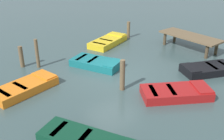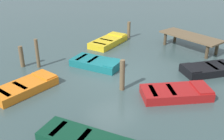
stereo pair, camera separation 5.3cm
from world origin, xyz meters
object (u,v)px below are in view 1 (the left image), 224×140
Objects in this scene: rowboat_teal at (96,63)px; rowboat_yellow at (108,41)px; rowboat_orange at (25,87)px; mooring_piling_mid_right at (37,53)px; rowboat_black at (208,69)px; dock_segment at (190,37)px; mooring_piling_center at (122,75)px; rowboat_red at (176,92)px; mooring_piling_far_left at (21,57)px; mooring_piling_mid_left at (128,30)px.

rowboat_yellow is at bearing 107.88° from rowboat_teal.
rowboat_orange is 2.84m from mooring_piling_mid_right.
rowboat_yellow is at bearing 99.86° from mooring_piling_mid_right.
rowboat_orange is at bearing -3.00° from rowboat_black.
dock_segment reaches higher than rowboat_black.
dock_segment is 3.77m from rowboat_black.
rowboat_black is 0.94× the size of rowboat_orange.
mooring_piling_center reaches higher than rowboat_orange.
rowboat_yellow is at bearing 106.54° from rowboat_red.
dock_segment is at bearing 71.85° from mooring_piling_mid_right.
rowboat_orange is 2.67× the size of mooring_piling_far_left.
mooring_piling_center reaches higher than dock_segment.
mooring_piling_mid_left is at bearing 95.67° from rowboat_teal.
mooring_piling_far_left is (-3.64, -9.97, -0.21)m from dock_segment.
rowboat_teal is 4.21m from mooring_piling_far_left.
mooring_piling_center is at bearing 157.40° from rowboat_red.
rowboat_orange and rowboat_teal have the same top height.
rowboat_black is at bearing 75.91° from mooring_piling_center.
rowboat_red is (4.50, 5.34, -0.00)m from rowboat_orange.
rowboat_yellow is 2.26× the size of mooring_piling_center.
rowboat_orange is 3.05m from mooring_piling_far_left.
rowboat_yellow is 5.59m from mooring_piling_mid_right.
mooring_piling_mid_left is (-3.17, 4.91, 0.39)m from rowboat_teal.
rowboat_red is 8.67m from mooring_piling_far_left.
mooring_piling_mid_left is 0.73× the size of mooring_piling_mid_right.
mooring_piling_center is 1.25× the size of mooring_piling_far_left.
dock_segment reaches higher than rowboat_teal.
mooring_piling_mid_left is 8.36m from mooring_piling_far_left.
rowboat_teal is (-0.47, 4.26, 0.00)m from rowboat_orange.
mooring_piling_mid_right is (1.34, -7.61, 0.22)m from mooring_piling_mid_left.
rowboat_teal is (-4.96, -1.08, 0.00)m from rowboat_red.
rowboat_black is at bearing 49.50° from mooring_piling_mid_right.
dock_segment is at bearing 63.32° from rowboat_red.
mooring_piling_center is (3.00, -0.48, 0.54)m from rowboat_teal.
rowboat_orange is 4.28m from rowboat_teal.
rowboat_orange is (-3.75, -8.64, -0.00)m from rowboat_black.
rowboat_black and rowboat_orange have the same top height.
mooring_piling_mid_right is (-6.05, -7.08, 0.61)m from rowboat_black.
rowboat_red is 0.97× the size of rowboat_yellow.
mooring_piling_far_left is at bearing -130.41° from mooring_piling_mid_right.
mooring_piling_mid_right is (-6.79, -3.79, 0.61)m from rowboat_red.
dock_segment is 3.46× the size of mooring_piling_far_left.
rowboat_yellow is at bearing 9.59° from rowboat_orange.
mooring_piling_mid_right is (-2.30, 1.55, 0.61)m from rowboat_orange.
rowboat_yellow is at bearing -56.60° from rowboat_black.
mooring_piling_far_left is at bearing -20.01° from rowboat_black.
mooring_piling_center is 5.32m from mooring_piling_mid_right.
rowboat_orange is at bearing 168.76° from rowboat_red.
mooring_piling_far_left is (-2.44, -3.41, 0.39)m from rowboat_teal.
mooring_piling_mid_left is at bearing 6.44° from rowboat_orange.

